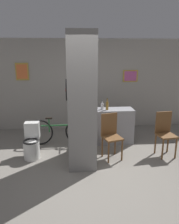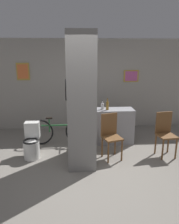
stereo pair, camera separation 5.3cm
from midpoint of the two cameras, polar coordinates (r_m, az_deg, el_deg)
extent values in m
plane|color=slate|center=(4.36, -0.78, -15.34)|extent=(14.00, 14.00, 0.00)
cube|color=gray|center=(6.44, -2.26, 7.10)|extent=(8.00, 0.06, 2.60)
cube|color=#B79338|center=(6.49, -16.76, 10.09)|extent=(0.36, 0.02, 0.48)
cube|color=#D86633|center=(6.48, -16.79, 10.08)|extent=(0.30, 0.01, 0.39)
cube|color=#B79338|center=(6.59, 11.06, 9.21)|extent=(0.44, 0.02, 0.34)
cube|color=#B24C8C|center=(6.58, 11.09, 9.20)|extent=(0.36, 0.01, 0.28)
cube|color=gray|center=(4.33, -1.90, 3.02)|extent=(0.53, 0.97, 2.60)
cylinder|color=black|center=(4.09, -5.76, 5.79)|extent=(0.03, 0.40, 0.40)
cylinder|color=red|center=(4.09, -5.97, 5.78)|extent=(0.01, 0.07, 0.07)
cube|color=gray|center=(5.51, 5.85, -3.66)|extent=(1.11, 0.44, 0.87)
cylinder|color=white|center=(4.92, -14.58, -9.54)|extent=(0.35, 0.35, 0.39)
torus|color=black|center=(4.84, -14.75, -7.34)|extent=(0.34, 0.34, 0.04)
cube|color=white|center=(5.00, -14.41, -4.53)|extent=(0.31, 0.20, 0.36)
cylinder|color=brown|center=(4.57, 5.27, -10.60)|extent=(0.04, 0.04, 0.46)
cylinder|color=brown|center=(4.70, 8.78, -9.93)|extent=(0.04, 0.04, 0.46)
cylinder|color=brown|center=(4.83, 3.65, -9.09)|extent=(0.04, 0.04, 0.46)
cylinder|color=brown|center=(4.95, 7.00, -8.51)|extent=(0.04, 0.04, 0.46)
cube|color=brown|center=(4.66, 6.26, -6.76)|extent=(0.46, 0.46, 0.04)
cube|color=brown|center=(4.72, 5.43, -3.15)|extent=(0.36, 0.13, 0.48)
cylinder|color=brown|center=(4.93, 18.87, -9.39)|extent=(0.04, 0.04, 0.46)
cylinder|color=brown|center=(5.09, 21.97, -8.91)|extent=(0.04, 0.04, 0.46)
cylinder|color=brown|center=(5.18, 17.14, -8.02)|extent=(0.04, 0.04, 0.46)
cylinder|color=brown|center=(5.33, 20.14, -7.62)|extent=(0.04, 0.04, 0.46)
cube|color=brown|center=(5.04, 19.78, -5.90)|extent=(0.41, 0.41, 0.04)
cube|color=brown|center=(5.09, 19.08, -2.54)|extent=(0.37, 0.08, 0.48)
torus|color=black|center=(5.51, -12.53, -5.17)|extent=(0.65, 0.04, 0.65)
torus|color=black|center=(5.45, -2.55, -5.03)|extent=(0.65, 0.04, 0.65)
cylinder|color=#266633|center=(5.40, -7.63, -3.44)|extent=(0.88, 0.04, 0.04)
cylinder|color=#266633|center=(5.42, -10.14, -3.48)|extent=(0.03, 0.03, 0.34)
cylinder|color=#266633|center=(5.39, -3.08, -3.36)|extent=(0.03, 0.03, 0.31)
cube|color=black|center=(5.37, -10.24, -1.57)|extent=(0.16, 0.06, 0.04)
cylinder|color=#262626|center=(5.35, -3.10, -1.80)|extent=(0.03, 0.42, 0.03)
cylinder|color=olive|center=(5.29, 4.97, 1.61)|extent=(0.07, 0.07, 0.20)
cylinder|color=olive|center=(5.26, 5.00, 3.09)|extent=(0.03, 0.03, 0.08)
sphere|color=#333333|center=(5.25, 5.02, 3.63)|extent=(0.03, 0.03, 0.03)
cylinder|color=silver|center=(5.33, 3.70, 1.46)|extent=(0.07, 0.07, 0.15)
cylinder|color=silver|center=(5.31, 3.72, 2.54)|extent=(0.03, 0.03, 0.06)
sphere|color=#333333|center=(5.30, 3.73, 2.97)|extent=(0.03, 0.03, 0.03)
camera|label=1|loc=(0.03, -89.68, 0.09)|focal=35.00mm
camera|label=2|loc=(0.03, 90.32, -0.09)|focal=35.00mm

